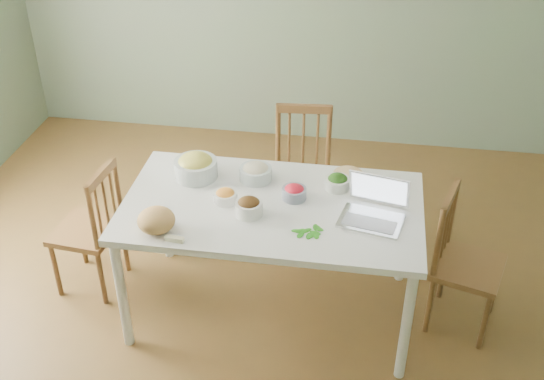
% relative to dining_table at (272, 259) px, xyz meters
% --- Properties ---
extents(floor, '(5.00, 5.00, 0.00)m').
position_rel_dining_table_xyz_m(floor, '(-0.16, -0.11, -0.41)').
color(floor, brown).
rests_on(floor, ground).
extents(dining_table, '(1.77, 1.00, 0.83)m').
position_rel_dining_table_xyz_m(dining_table, '(0.00, 0.00, 0.00)').
color(dining_table, white).
rests_on(dining_table, floor).
extents(chair_far, '(0.47, 0.45, 0.98)m').
position_rel_dining_table_xyz_m(chair_far, '(0.08, 0.87, 0.07)').
color(chair_far, brown).
rests_on(chair_far, floor).
extents(chair_left, '(0.43, 0.44, 0.92)m').
position_rel_dining_table_xyz_m(chair_left, '(-1.25, 0.07, 0.05)').
color(chair_left, brown).
rests_on(chair_left, floor).
extents(chair_right, '(0.50, 0.51, 0.93)m').
position_rel_dining_table_xyz_m(chair_right, '(1.20, 0.07, 0.05)').
color(chair_right, brown).
rests_on(chair_right, floor).
extents(bread_boule, '(0.27, 0.27, 0.14)m').
position_rel_dining_table_xyz_m(bread_boule, '(-0.59, -0.35, 0.48)').
color(bread_boule, tan).
rests_on(bread_boule, dining_table).
extents(butter_stick, '(0.11, 0.04, 0.03)m').
position_rel_dining_table_xyz_m(butter_stick, '(-0.47, -0.44, 0.43)').
color(butter_stick, beige).
rests_on(butter_stick, dining_table).
extents(bowl_squash, '(0.35, 0.35, 0.16)m').
position_rel_dining_table_xyz_m(bowl_squash, '(-0.52, 0.23, 0.49)').
color(bowl_squash, '#EFCD55').
rests_on(bowl_squash, dining_table).
extents(bowl_carrot, '(0.19, 0.19, 0.08)m').
position_rel_dining_table_xyz_m(bowl_carrot, '(-0.28, -0.01, 0.45)').
color(bowl_carrot, orange).
rests_on(bowl_carrot, dining_table).
extents(bowl_onion, '(0.25, 0.25, 0.11)m').
position_rel_dining_table_xyz_m(bowl_onion, '(-0.14, 0.26, 0.47)').
color(bowl_onion, beige).
rests_on(bowl_onion, dining_table).
extents(bowl_mushroom, '(0.17, 0.17, 0.11)m').
position_rel_dining_table_xyz_m(bowl_mushroom, '(-0.11, -0.12, 0.47)').
color(bowl_mushroom, '#46260D').
rests_on(bowl_mushroom, dining_table).
extents(bowl_redpep, '(0.17, 0.17, 0.09)m').
position_rel_dining_table_xyz_m(bowl_redpep, '(0.12, 0.08, 0.46)').
color(bowl_redpep, red).
rests_on(bowl_redpep, dining_table).
extents(bowl_broccoli, '(0.20, 0.20, 0.09)m').
position_rel_dining_table_xyz_m(bowl_broccoli, '(0.37, 0.23, 0.46)').
color(bowl_broccoli, black).
rests_on(bowl_broccoli, dining_table).
extents(flatbread, '(0.23, 0.23, 0.02)m').
position_rel_dining_table_xyz_m(flatbread, '(0.42, 0.39, 0.42)').
color(flatbread, '#D2AE81').
rests_on(flatbread, dining_table).
extents(basil_bunch, '(0.19, 0.19, 0.02)m').
position_rel_dining_table_xyz_m(basil_bunch, '(0.23, -0.24, 0.43)').
color(basil_bunch, '#1C670A').
rests_on(basil_bunch, dining_table).
extents(laptop, '(0.41, 0.38, 0.24)m').
position_rel_dining_table_xyz_m(laptop, '(0.58, -0.09, 0.53)').
color(laptop, silver).
rests_on(laptop, dining_table).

